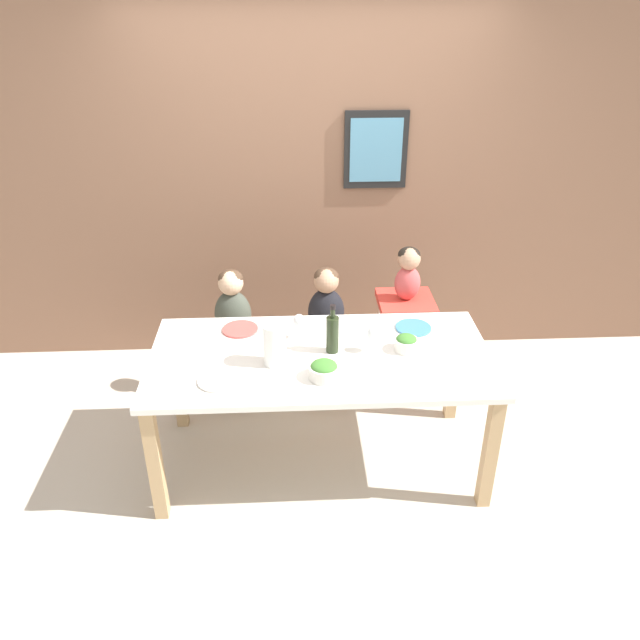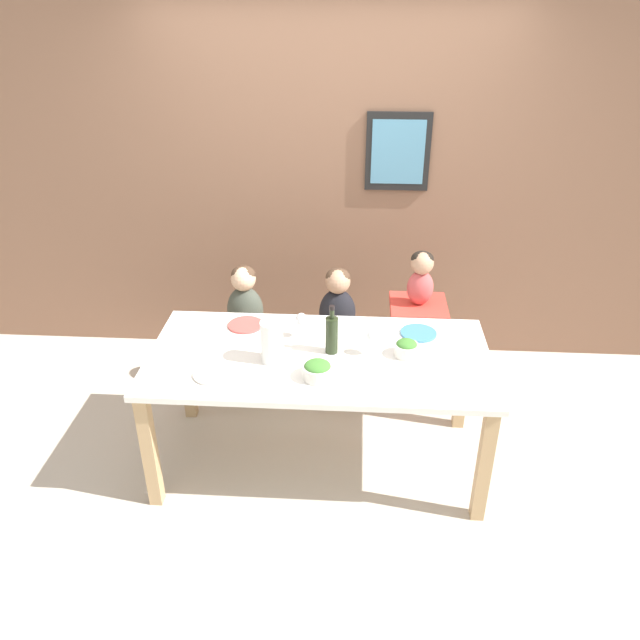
% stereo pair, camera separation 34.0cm
% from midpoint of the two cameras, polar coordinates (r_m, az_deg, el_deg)
% --- Properties ---
extents(ground_plane, '(14.00, 14.00, 0.00)m').
position_cam_midpoint_polar(ground_plane, '(3.88, -2.52, -12.72)').
color(ground_plane, '#BCB2A3').
extents(wall_back, '(10.00, 0.09, 2.70)m').
position_cam_midpoint_polar(wall_back, '(4.47, -3.09, 12.87)').
color(wall_back, brown).
rests_on(wall_back, ground_plane).
extents(dining_table, '(1.88, 0.92, 0.75)m').
position_cam_midpoint_polar(dining_table, '(3.48, -2.75, -4.50)').
color(dining_table, white).
rests_on(dining_table, ground_plane).
extents(chair_far_left, '(0.43, 0.43, 0.47)m').
position_cam_midpoint_polar(chair_far_left, '(4.26, -10.02, -2.34)').
color(chair_far_left, silver).
rests_on(chair_far_left, ground_plane).
extents(chair_far_center, '(0.43, 0.43, 0.47)m').
position_cam_midpoint_polar(chair_far_center, '(4.22, -1.75, -2.16)').
color(chair_far_center, silver).
rests_on(chair_far_center, ground_plane).
extents(chair_right_highchair, '(0.37, 0.37, 0.72)m').
position_cam_midpoint_polar(chair_right_highchair, '(4.18, 5.46, 0.05)').
color(chair_right_highchair, silver).
rests_on(chair_right_highchair, ground_plane).
extents(person_child_left, '(0.24, 0.18, 0.48)m').
position_cam_midpoint_polar(person_child_left, '(4.11, -10.38, 1.41)').
color(person_child_left, '#3D4238').
rests_on(person_child_left, chair_far_left).
extents(person_child_center, '(0.24, 0.18, 0.48)m').
position_cam_midpoint_polar(person_child_center, '(4.07, -1.81, 1.63)').
color(person_child_center, black).
rests_on(person_child_center, chair_far_center).
extents(person_baby_right, '(0.17, 0.15, 0.36)m').
position_cam_midpoint_polar(person_baby_right, '(4.02, 5.69, 4.50)').
color(person_baby_right, '#C64C4C').
rests_on(person_baby_right, chair_right_highchair).
extents(wine_bottle, '(0.07, 0.07, 0.29)m').
position_cam_midpoint_polar(wine_bottle, '(3.40, -1.71, -1.29)').
color(wine_bottle, '#232D19').
rests_on(wine_bottle, dining_table).
extents(paper_towel_roll, '(0.12, 0.12, 0.24)m').
position_cam_midpoint_polar(paper_towel_roll, '(3.31, -7.11, -2.33)').
color(paper_towel_roll, white).
rests_on(paper_towel_roll, dining_table).
extents(wine_glass_near, '(0.07, 0.07, 0.15)m').
position_cam_midpoint_polar(wine_glass_near, '(3.40, 2.05, -1.43)').
color(wine_glass_near, white).
rests_on(wine_glass_near, dining_table).
extents(wine_glass_far, '(0.07, 0.07, 0.15)m').
position_cam_midpoint_polar(wine_glass_far, '(3.54, -4.69, -0.23)').
color(wine_glass_far, white).
rests_on(wine_glass_far, dining_table).
extents(salad_bowl_large, '(0.16, 0.16, 0.10)m').
position_cam_midpoint_polar(salad_bowl_large, '(3.22, -2.66, -4.68)').
color(salad_bowl_large, silver).
rests_on(salad_bowl_large, dining_table).
extents(salad_bowl_small, '(0.13, 0.13, 0.10)m').
position_cam_midpoint_polar(salad_bowl_small, '(3.46, 5.12, -2.18)').
color(salad_bowl_small, silver).
rests_on(salad_bowl_small, dining_table).
extents(dinner_plate_front_left, '(0.21, 0.21, 0.01)m').
position_cam_midpoint_polar(dinner_plate_front_left, '(3.28, -12.27, -5.53)').
color(dinner_plate_front_left, silver).
rests_on(dinner_plate_front_left, dining_table).
extents(dinner_plate_back_left, '(0.21, 0.21, 0.01)m').
position_cam_midpoint_polar(dinner_plate_back_left, '(3.71, -9.92, -0.91)').
color(dinner_plate_back_left, '#D14C47').
rests_on(dinner_plate_back_left, dining_table).
extents(dinner_plate_back_right, '(0.21, 0.21, 0.01)m').
position_cam_midpoint_polar(dinner_plate_back_right, '(3.69, 5.95, -0.77)').
color(dinner_plate_back_right, teal).
rests_on(dinner_plate_back_right, dining_table).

